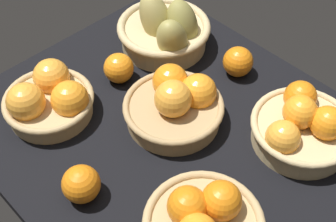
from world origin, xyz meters
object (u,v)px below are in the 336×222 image
object	(u,v)px
basket_near_left	(49,99)
loose_orange_front_gap	(238,62)
loose_orange_side_gap	(80,183)
basket_far_left_pears	(166,31)
basket_far_right	(302,126)
loose_orange_back_gap	(119,68)
basket_center	(176,103)

from	to	relation	value
basket_near_left	loose_orange_front_gap	xyz separation A→B (cm)	(20.64, 39.95, -0.56)
loose_orange_side_gap	basket_far_left_pears	bearing A→B (deg)	115.99
basket_far_right	loose_orange_back_gap	distance (cm)	44.00
loose_orange_side_gap	basket_near_left	bearing A→B (deg)	159.63
basket_near_left	basket_far_right	bearing A→B (deg)	37.48
basket_far_left_pears	loose_orange_back_gap	size ratio (longest dim) A/B	3.27
basket_near_left	loose_orange_front_gap	world-z (taller)	basket_near_left
basket_far_right	loose_orange_back_gap	world-z (taller)	basket_far_right
basket_near_left	loose_orange_side_gap	bearing A→B (deg)	-20.37
basket_center	loose_orange_front_gap	world-z (taller)	basket_center
basket_far_right	loose_orange_back_gap	xyz separation A→B (cm)	(-41.16, -15.54, -0.86)
basket_far_left_pears	loose_orange_side_gap	distance (cm)	47.23
basket_near_left	basket_center	distance (cm)	28.04
basket_far_right	basket_center	xyz separation A→B (cm)	(-23.16, -14.21, -0.20)
basket_near_left	loose_orange_side_gap	distance (cm)	23.79
basket_far_left_pears	loose_orange_front_gap	bearing A→B (deg)	16.94
loose_orange_back_gap	loose_orange_side_gap	distance (cm)	32.85
basket_far_left_pears	loose_orange_front_gap	xyz separation A→B (cm)	(19.03, 5.80, -1.54)
loose_orange_back_gap	basket_near_left	bearing A→B (deg)	-97.73
loose_orange_side_gap	loose_orange_back_gap	bearing A→B (deg)	127.22
basket_far_right	loose_orange_front_gap	bearing A→B (deg)	164.11
basket_far_right	loose_orange_side_gap	xyz separation A→B (cm)	(-21.28, -41.70, -0.71)
basket_center	loose_orange_front_gap	xyz separation A→B (cm)	(0.22, 20.74, -0.61)
basket_far_right	basket_near_left	world-z (taller)	basket_far_right
basket_near_left	loose_orange_back_gap	world-z (taller)	basket_near_left
basket_center	basket_far_left_pears	distance (cm)	24.04
basket_far_right	basket_far_left_pears	bearing A→B (deg)	179.00
basket_near_left	basket_far_left_pears	distance (cm)	34.21
basket_far_right	loose_orange_side_gap	distance (cm)	46.82
basket_far_left_pears	basket_far_right	bearing A→B (deg)	-1.00
basket_far_left_pears	basket_near_left	bearing A→B (deg)	-92.71
basket_near_left	basket_center	size ratio (longest dim) A/B	0.91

